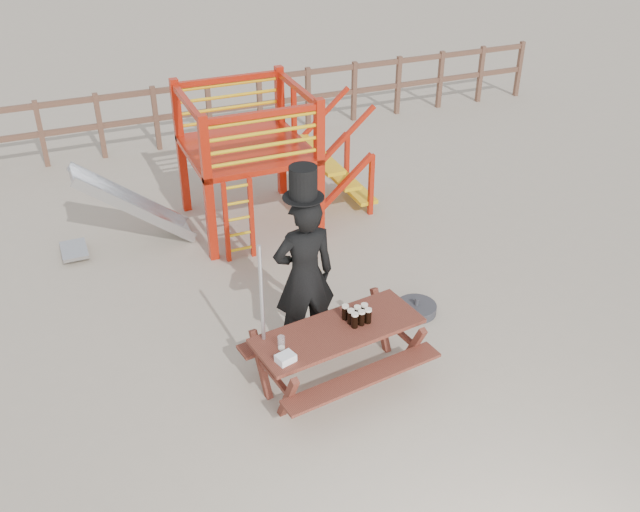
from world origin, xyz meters
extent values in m
plane|color=tan|center=(0.00, 0.00, 0.00)|extent=(60.00, 60.00, 0.00)
cube|color=brown|center=(0.00, 7.00, 1.10)|extent=(15.00, 0.06, 0.10)
cube|color=brown|center=(0.00, 7.00, 0.60)|extent=(15.00, 0.06, 0.10)
cube|color=brown|center=(-2.50, 7.00, 0.60)|extent=(0.09, 0.09, 1.20)
cube|color=brown|center=(-1.50, 7.00, 0.60)|extent=(0.09, 0.09, 1.20)
cube|color=brown|center=(-0.50, 7.00, 0.60)|extent=(0.09, 0.09, 1.20)
cube|color=brown|center=(0.50, 7.00, 0.60)|extent=(0.09, 0.09, 1.20)
cube|color=brown|center=(1.50, 7.00, 0.60)|extent=(0.09, 0.09, 1.20)
cube|color=brown|center=(2.50, 7.00, 0.60)|extent=(0.09, 0.09, 1.20)
cube|color=brown|center=(3.50, 7.00, 0.60)|extent=(0.09, 0.09, 1.20)
cube|color=brown|center=(4.50, 7.00, 0.60)|extent=(0.09, 0.09, 1.20)
cube|color=brown|center=(5.50, 7.00, 0.60)|extent=(0.09, 0.09, 1.20)
cube|color=brown|center=(6.50, 7.00, 0.60)|extent=(0.09, 0.09, 1.20)
cube|color=brown|center=(7.50, 7.00, 0.60)|extent=(0.09, 0.09, 1.20)
cube|color=#B9200C|center=(-0.60, 2.80, 1.05)|extent=(0.12, 0.12, 2.10)
cube|color=#B9200C|center=(1.00, 2.80, 1.05)|extent=(0.12, 0.12, 2.10)
cube|color=#B9200C|center=(-0.60, 4.40, 1.05)|extent=(0.12, 0.12, 2.10)
cube|color=#B9200C|center=(1.00, 4.40, 1.05)|extent=(0.12, 0.12, 2.10)
cube|color=#B9200C|center=(0.20, 3.60, 1.20)|extent=(1.72, 1.72, 0.08)
cube|color=#B9200C|center=(0.20, 2.80, 2.00)|extent=(1.60, 0.08, 0.08)
cube|color=#B9200C|center=(0.20, 4.40, 2.00)|extent=(1.60, 0.08, 0.08)
cube|color=#B9200C|center=(-0.60, 3.60, 2.00)|extent=(0.08, 1.60, 0.08)
cube|color=#B9200C|center=(1.00, 3.60, 2.00)|extent=(0.08, 1.60, 0.08)
cylinder|color=yellow|center=(0.20, 2.80, 1.38)|extent=(1.50, 0.05, 0.05)
cylinder|color=yellow|center=(0.20, 4.40, 1.38)|extent=(1.50, 0.05, 0.05)
cylinder|color=yellow|center=(0.20, 2.80, 1.56)|extent=(1.50, 0.05, 0.05)
cylinder|color=yellow|center=(0.20, 4.40, 1.56)|extent=(1.50, 0.05, 0.05)
cylinder|color=yellow|center=(0.20, 2.80, 1.74)|extent=(1.50, 0.05, 0.05)
cylinder|color=yellow|center=(0.20, 4.40, 1.74)|extent=(1.50, 0.05, 0.05)
cylinder|color=yellow|center=(0.20, 2.80, 1.92)|extent=(1.50, 0.05, 0.05)
cylinder|color=yellow|center=(0.20, 4.40, 1.92)|extent=(1.50, 0.05, 0.05)
cube|color=#B9200C|center=(-0.43, 2.65, 0.60)|extent=(0.06, 0.06, 1.20)
cube|color=#B9200C|center=(-0.07, 2.65, 0.60)|extent=(0.06, 0.06, 1.20)
cylinder|color=yellow|center=(-0.25, 2.65, 0.15)|extent=(0.36, 0.04, 0.04)
cylinder|color=yellow|center=(-0.25, 2.65, 0.39)|extent=(0.36, 0.04, 0.04)
cylinder|color=yellow|center=(-0.25, 2.65, 0.63)|extent=(0.36, 0.04, 0.04)
cylinder|color=yellow|center=(-0.25, 2.65, 0.87)|extent=(0.36, 0.04, 0.04)
cylinder|color=yellow|center=(-0.25, 2.65, 1.11)|extent=(0.36, 0.04, 0.04)
cube|color=yellow|center=(1.15, 3.60, 1.08)|extent=(0.30, 0.90, 0.06)
cube|color=yellow|center=(1.43, 3.60, 0.78)|extent=(0.30, 0.90, 0.06)
cube|color=yellow|center=(1.71, 3.60, 0.48)|extent=(0.30, 0.90, 0.06)
cube|color=yellow|center=(1.99, 3.60, 0.18)|extent=(0.30, 0.90, 0.06)
cube|color=#B9200C|center=(1.55, 3.15, 0.60)|extent=(0.95, 0.08, 0.86)
cube|color=#B9200C|center=(1.55, 4.05, 0.60)|extent=(0.95, 0.08, 0.86)
cube|color=silver|center=(-1.50, 3.60, 0.62)|extent=(1.53, 0.55, 1.21)
cube|color=silver|center=(-1.50, 3.33, 0.66)|extent=(1.58, 0.04, 1.28)
cube|color=silver|center=(-1.50, 3.87, 0.66)|extent=(1.58, 0.04, 1.28)
cube|color=silver|center=(-2.40, 3.60, 0.10)|extent=(0.35, 0.55, 0.05)
cube|color=brown|center=(-0.04, -0.22, 0.68)|extent=(1.89, 0.93, 0.05)
cube|color=brown|center=(0.03, -0.71, 0.41)|extent=(1.82, 0.51, 0.04)
cube|color=brown|center=(-0.11, 0.28, 0.41)|extent=(1.82, 0.51, 0.04)
cube|color=brown|center=(-0.80, -0.33, 0.33)|extent=(0.23, 1.08, 0.65)
cube|color=brown|center=(0.72, -0.11, 0.33)|extent=(0.23, 1.08, 0.65)
imported|color=black|center=(-0.14, 0.48, 0.96)|extent=(0.72, 0.48, 1.93)
cube|color=#0B8327|center=(-0.14, 0.64, 1.20)|extent=(0.08, 0.02, 0.45)
cylinder|color=black|center=(-0.14, 0.48, 1.93)|extent=(0.44, 0.44, 0.01)
cylinder|color=black|center=(-0.14, 0.48, 2.11)|extent=(0.30, 0.30, 0.33)
cube|color=white|center=(-0.14, 0.63, 2.23)|extent=(0.15, 0.01, 0.04)
cylinder|color=#B2B2B7|center=(-0.81, -0.07, 0.90)|extent=(0.04, 0.04, 1.81)
cylinder|color=#323236|center=(1.38, 0.56, 0.06)|extent=(0.50, 0.50, 0.12)
cylinder|color=#323236|center=(1.38, 0.56, 0.16)|extent=(0.06, 0.06, 0.10)
cube|color=white|center=(-0.73, -0.50, 0.74)|extent=(0.21, 0.18, 0.08)
cylinder|color=black|center=(0.13, -0.25, 0.78)|extent=(0.07, 0.07, 0.15)
cylinder|color=#F9E8CB|center=(0.13, -0.25, 0.86)|extent=(0.08, 0.08, 0.02)
cylinder|color=black|center=(0.22, -0.24, 0.78)|extent=(0.07, 0.07, 0.15)
cylinder|color=#F9E8CB|center=(0.22, -0.24, 0.86)|extent=(0.08, 0.08, 0.02)
cylinder|color=black|center=(0.30, -0.23, 0.78)|extent=(0.07, 0.07, 0.15)
cylinder|color=#F9E8CB|center=(0.30, -0.23, 0.86)|extent=(0.08, 0.08, 0.02)
cylinder|color=black|center=(0.12, -0.17, 0.78)|extent=(0.07, 0.07, 0.15)
cylinder|color=#F9E8CB|center=(0.12, -0.17, 0.86)|extent=(0.08, 0.08, 0.02)
cylinder|color=black|center=(0.21, -0.14, 0.78)|extent=(0.07, 0.07, 0.15)
cylinder|color=#F9E8CB|center=(0.21, -0.14, 0.86)|extent=(0.08, 0.08, 0.02)
cylinder|color=black|center=(0.30, -0.14, 0.78)|extent=(0.07, 0.07, 0.15)
cylinder|color=#F9E8CB|center=(0.30, -0.14, 0.86)|extent=(0.08, 0.08, 0.02)
cylinder|color=black|center=(0.10, -0.08, 0.78)|extent=(0.07, 0.07, 0.15)
cylinder|color=#F9E8CB|center=(0.10, -0.08, 0.86)|extent=(0.08, 0.08, 0.02)
cylinder|color=silver|center=(-0.70, -0.29, 0.78)|extent=(0.07, 0.07, 0.15)
cylinder|color=#F9E8CB|center=(-0.70, -0.29, 0.71)|extent=(0.07, 0.07, 0.02)
camera|label=1|loc=(-2.50, -5.65, 5.22)|focal=40.00mm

